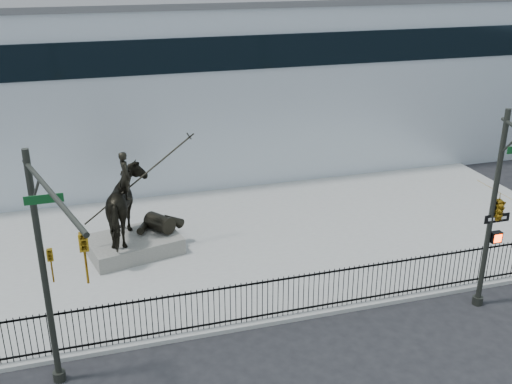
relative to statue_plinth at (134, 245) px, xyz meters
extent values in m
plane|color=black|center=(4.13, -7.30, -0.48)|extent=(120.00, 120.00, 0.00)
cube|color=gray|center=(4.13, -0.30, -0.40)|extent=(30.00, 12.00, 0.15)
cube|color=silver|center=(4.13, 12.70, 4.02)|extent=(44.00, 14.00, 9.00)
cube|color=black|center=(4.13, -6.05, -0.18)|extent=(22.00, 0.05, 0.05)
cube|color=black|center=(4.13, -6.05, 1.07)|extent=(22.00, 0.05, 0.05)
cube|color=black|center=(4.13, -6.05, 0.42)|extent=(22.00, 0.03, 1.50)
cube|color=#5A5852|center=(0.00, 0.00, 0.00)|extent=(3.96, 3.14, 0.66)
imported|color=black|center=(0.00, 0.00, 1.73)|extent=(2.94, 3.24, 2.80)
imported|color=black|center=(-0.11, -0.02, 3.01)|extent=(0.60, 0.77, 1.89)
cylinder|color=black|center=(0.37, 0.09, 2.72)|extent=(4.40, 1.08, 2.84)
cylinder|color=black|center=(-2.87, -7.10, -0.33)|extent=(0.36, 0.36, 0.30)
cylinder|color=black|center=(-2.87, -7.10, 3.02)|extent=(0.18, 0.18, 7.00)
cylinder|color=black|center=(-2.27, -9.23, 6.12)|extent=(1.47, 4.84, 0.12)
imported|color=#BB8714|center=(-1.67, -11.35, 5.49)|extent=(0.18, 0.22, 1.10)
imported|color=#BB8714|center=(-2.65, -7.10, 3.22)|extent=(0.16, 0.20, 1.00)
cube|color=#0C3F19|center=(-2.51, -8.30, 5.62)|extent=(0.90, 0.03, 0.22)
cylinder|color=black|center=(11.13, -7.10, -0.33)|extent=(0.36, 0.36, 0.30)
cylinder|color=black|center=(11.13, -7.10, 3.02)|extent=(0.18, 0.18, 7.00)
imported|color=#BB8714|center=(11.35, -7.10, 3.22)|extent=(0.53, 2.48, 1.00)
cube|color=black|center=(11.41, -7.15, 2.12)|extent=(0.38, 0.22, 0.38)
cube|color=#FF2D05|center=(11.41, -7.27, 2.12)|extent=(0.28, 0.02, 0.28)
cube|color=black|center=(11.33, -7.15, 2.82)|extent=(0.95, 0.03, 0.30)
camera|label=1|loc=(-1.43, -22.10, 11.03)|focal=42.00mm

